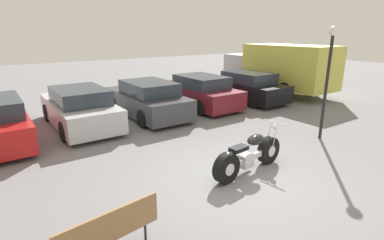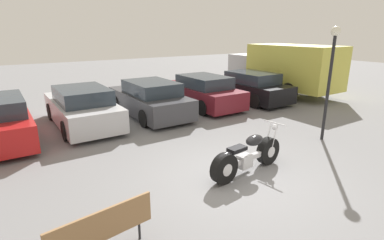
{
  "view_description": "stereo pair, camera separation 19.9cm",
  "coord_description": "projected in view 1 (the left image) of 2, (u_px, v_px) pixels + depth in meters",
  "views": [
    {
      "loc": [
        -4.38,
        -4.41,
        3.19
      ],
      "look_at": [
        0.11,
        2.06,
        0.85
      ],
      "focal_mm": 28.0,
      "sensor_mm": 36.0,
      "label": 1
    },
    {
      "loc": [
        -4.21,
        -4.52,
        3.19
      ],
      "look_at": [
        0.11,
        2.06,
        0.85
      ],
      "focal_mm": 28.0,
      "sensor_mm": 36.0,
      "label": 2
    }
  ],
  "objects": [
    {
      "name": "motorcycle",
      "position": [
        248.0,
        156.0,
        6.94
      ],
      "size": [
        2.25,
        0.65,
        1.05
      ],
      "color": "black",
      "rests_on": "ground_plane"
    },
    {
      "name": "parked_car_silver",
      "position": [
        80.0,
        108.0,
        10.27
      ],
      "size": [
        1.83,
        4.31,
        1.37
      ],
      "color": "#BCBCC1",
      "rests_on": "ground_plane"
    },
    {
      "name": "ground_plane",
      "position": [
        240.0,
        178.0,
        6.78
      ],
      "size": [
        60.0,
        60.0,
        0.0
      ],
      "primitive_type": "plane",
      "color": "slate"
    },
    {
      "name": "parked_car_black",
      "position": [
        245.0,
        87.0,
        14.22
      ],
      "size": [
        1.83,
        4.31,
        1.37
      ],
      "color": "black",
      "rests_on": "ground_plane"
    },
    {
      "name": "parked_car_maroon",
      "position": [
        199.0,
        92.0,
        13.06
      ],
      "size": [
        1.83,
        4.31,
        1.37
      ],
      "color": "maroon",
      "rests_on": "ground_plane"
    },
    {
      "name": "lamp_post",
      "position": [
        329.0,
        65.0,
        8.67
      ],
      "size": [
        0.27,
        0.27,
        3.33
      ],
      "color": "black",
      "rests_on": "ground_plane"
    },
    {
      "name": "parked_car_dark_grey",
      "position": [
        147.0,
        100.0,
        11.59
      ],
      "size": [
        1.83,
        4.31,
        1.37
      ],
      "color": "#3D3D42",
      "rests_on": "ground_plane"
    },
    {
      "name": "delivery_truck",
      "position": [
        280.0,
        67.0,
        15.66
      ],
      "size": [
        2.32,
        6.1,
        2.53
      ],
      "color": "#CCC64C",
      "rests_on": "ground_plane"
    },
    {
      "name": "park_bench",
      "position": [
        108.0,
        231.0,
        4.14
      ],
      "size": [
        1.56,
        0.61,
        0.89
      ],
      "color": "#997047",
      "rests_on": "ground_plane"
    }
  ]
}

